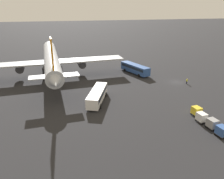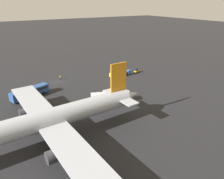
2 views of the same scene
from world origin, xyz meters
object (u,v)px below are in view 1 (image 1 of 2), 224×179
Objects in this scene: cargo_cart_grey at (212,123)px; cargo_cart_yellow at (197,111)px; shuttle_bus_far at (97,95)px; worker_person at (187,81)px; shuttle_bus_near at (135,68)px; cargo_cart_white at (202,117)px; airplane at (51,59)px; cargo_cart_blue at (222,131)px.

cargo_cart_grey is 1.00× the size of cargo_cart_yellow.
shuttle_bus_far reaches higher than worker_person.
shuttle_bus_near is 6.10× the size of cargo_cart_white.
cargo_cart_white is (-36.21, -1.58, -0.72)m from shuttle_bus_near.
cargo_cart_white is (2.75, 0.48, 0.00)m from cargo_cart_grey.
shuttle_bus_near is at bearing 3.03° from cargo_cart_grey.
airplane is at bearing 35.62° from cargo_cart_grey.
cargo_cart_yellow is (5.50, -0.20, 0.00)m from cargo_cart_grey.
worker_person is 28.94m from cargo_cart_blue.
airplane is at bearing 66.03° from worker_person.
worker_person is (-17.76, -39.94, -4.99)m from airplane.
worker_person is at bearing -116.65° from airplane.
cargo_cart_yellow is (2.75, -0.68, 0.00)m from cargo_cart_white.
cargo_cart_white is (-39.52, -29.81, -4.67)m from airplane.
shuttle_bus_near is 18.63m from worker_person.
cargo_cart_blue is (-45.02, -30.22, -4.67)m from airplane.
shuttle_bus_far is at bearing 56.98° from cargo_cart_yellow.
airplane reaches higher than cargo_cart_grey.
airplane is 47.99m from cargo_cart_yellow.
cargo_cart_grey and cargo_cart_white have the same top height.
cargo_cart_white is at bearing 163.18° from shuttle_bus_near.
shuttle_bus_far is 23.32m from cargo_cart_yellow.
shuttle_bus_far is at bearing 102.26° from worker_person.
shuttle_bus_near is 33.54m from cargo_cart_yellow.
cargo_cart_white is at bearing 9.87° from cargo_cart_grey.
cargo_cart_blue reaches higher than worker_person.
cargo_cart_blue is 8.26m from cargo_cart_yellow.
cargo_cart_grey is (2.75, -0.06, 0.00)m from cargo_cart_blue.
cargo_cart_white is at bearing 4.33° from cargo_cart_blue.
cargo_cart_grey reaches higher than worker_person.
shuttle_bus_far is 26.57m from cargo_cart_grey.
shuttle_bus_far is (-20.76, 17.28, -0.08)m from shuttle_bus_near.
airplane reaches higher than cargo_cart_yellow.
cargo_cart_grey is (-42.27, -30.29, -4.67)m from airplane.
cargo_cart_grey is at bearing -170.13° from cargo_cart_white.
cargo_cart_grey is 1.00× the size of cargo_cart_white.
airplane reaches higher than shuttle_bus_far.
shuttle_bus_far is (-24.06, -10.94, -4.03)m from airplane.
worker_person is (6.30, -29.00, -0.96)m from shuttle_bus_far.
shuttle_bus_near is 36.25m from cargo_cart_white.
cargo_cart_blue and cargo_cart_yellow have the same top height.
shuttle_bus_near is at bearing -17.47° from shuttle_bus_far.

